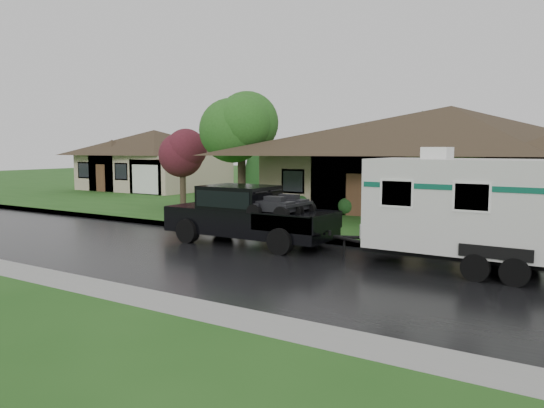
# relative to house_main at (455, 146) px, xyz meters

# --- Properties ---
(ground) EXTENTS (140.00, 140.00, 0.00)m
(ground) POSITION_rel_house_main_xyz_m (-2.29, -13.84, -3.59)
(ground) COLOR #235219
(ground) RESTS_ON ground
(road) EXTENTS (140.00, 8.00, 0.01)m
(road) POSITION_rel_house_main_xyz_m (-2.29, -15.84, -3.59)
(road) COLOR black
(road) RESTS_ON ground
(curb) EXTENTS (140.00, 0.50, 0.15)m
(curb) POSITION_rel_house_main_xyz_m (-2.29, -11.59, -3.52)
(curb) COLOR gray
(curb) RESTS_ON ground
(lawn) EXTENTS (140.00, 26.00, 0.15)m
(lawn) POSITION_rel_house_main_xyz_m (-2.29, 1.16, -3.52)
(lawn) COLOR #235219
(lawn) RESTS_ON ground
(house_main) EXTENTS (19.44, 10.80, 6.90)m
(house_main) POSITION_rel_house_main_xyz_m (0.00, 0.00, 0.00)
(house_main) COLOR gray
(house_main) RESTS_ON lawn
(house_far) EXTENTS (10.80, 8.64, 5.80)m
(house_far) POSITION_rel_house_main_xyz_m (-24.07, 2.02, -0.62)
(house_far) COLOR tan
(house_far) RESTS_ON lawn
(tree_left_green) EXTENTS (3.81, 3.81, 6.31)m
(tree_left_green) POSITION_rel_house_main_xyz_m (-9.47, -6.23, 0.93)
(tree_left_green) COLOR #382B1E
(tree_left_green) RESTS_ON lawn
(tree_red) EXTENTS (2.70, 2.70, 4.47)m
(tree_red) POSITION_rel_house_main_xyz_m (-13.76, -6.11, -0.35)
(tree_red) COLOR #382B1E
(tree_red) RESTS_ON lawn
(shrub_row) EXTENTS (13.60, 1.00, 1.00)m
(shrub_row) POSITION_rel_house_main_xyz_m (-0.29, -4.54, -2.94)
(shrub_row) COLOR #143814
(shrub_row) RESTS_ON lawn
(pickup_truck) EXTENTS (6.41, 2.44, 2.14)m
(pickup_truck) POSITION_rel_house_main_xyz_m (-4.13, -13.35, -2.45)
(pickup_truck) COLOR black
(pickup_truck) RESTS_ON ground
(travel_trailer) EXTENTS (7.90, 2.78, 3.55)m
(travel_trailer) POSITION_rel_house_main_xyz_m (4.69, -13.35, -1.71)
(travel_trailer) COLOR silver
(travel_trailer) RESTS_ON ground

